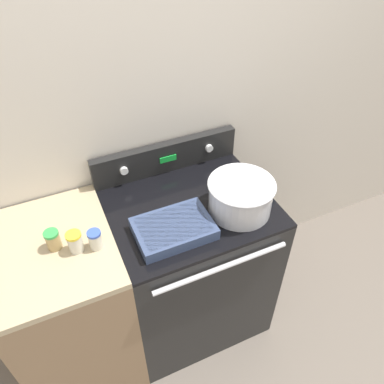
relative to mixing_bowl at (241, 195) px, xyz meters
The scene contains 11 objects.
ground_plane 1.07m from the mixing_bowl, 135.07° to the right, with size 12.00×12.00×0.00m, color #6B6056.
kitchen_wall 0.57m from the mixing_bowl, 112.17° to the left, with size 8.00×0.05×2.50m.
stove_range 0.61m from the mixing_bowl, 147.41° to the left, with size 0.78×0.68×0.94m.
control_panel 0.47m from the mixing_bowl, 114.93° to the left, with size 0.78×0.07×0.16m.
side_counter 1.03m from the mixing_bowl, behind, with size 0.53×0.65×0.95m.
mixing_bowl is the anchor object (origin of this frame).
casserole_dish 0.34m from the mixing_bowl, behind, with size 0.34×0.24×0.05m.
ladle 0.19m from the mixing_bowl, 12.59° to the left, with size 0.08×0.31×0.08m.
spice_jar_blue_cap 0.67m from the mixing_bowl, behind, with size 0.06×0.06×0.09m.
spice_jar_yellow_cap 0.75m from the mixing_bowl, behind, with size 0.06×0.06×0.10m.
spice_jar_green_cap 0.84m from the mixing_bowl, behind, with size 0.06×0.06×0.09m.
Camera 1 is at (-0.53, -0.87, 2.18)m, focal length 35.00 mm.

